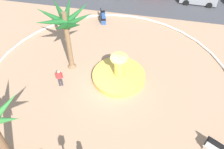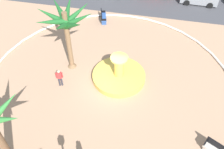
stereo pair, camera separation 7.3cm
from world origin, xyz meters
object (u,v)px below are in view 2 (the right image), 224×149
palm_tree_near_fountain (66,23)px  person_pedestrian_stroll (60,77)px  bench_west (103,18)px  fountain (119,75)px

palm_tree_near_fountain → person_pedestrian_stroll: (-0.17, -2.30, -3.46)m
bench_west → person_pedestrian_stroll: person_pedestrian_stroll is taller
palm_tree_near_fountain → person_pedestrian_stroll: palm_tree_near_fountain is taller
fountain → bench_west: 8.25m
palm_tree_near_fountain → bench_west: 8.18m
bench_west → person_pedestrian_stroll: size_ratio=1.02×
fountain → bench_west: (-3.06, 7.66, 0.03)m
fountain → bench_west: bearing=111.8°
bench_west → fountain: bearing=-68.2°
palm_tree_near_fountain → fountain: bearing=-8.6°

